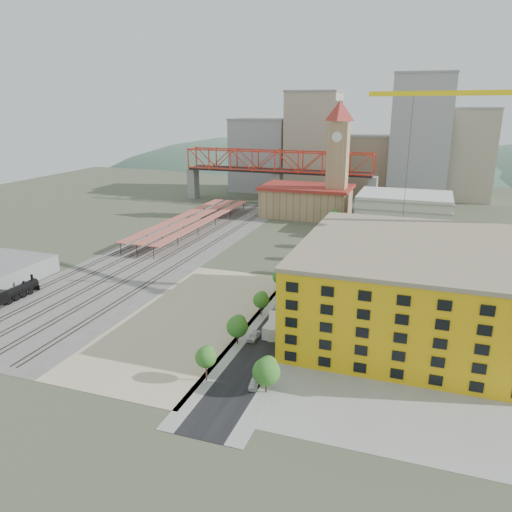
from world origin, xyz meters
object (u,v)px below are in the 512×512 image
(tower_crane, at_px, (510,153))
(site_trailer_d, at_px, (310,278))
(locomotive, at_px, (10,295))
(site_trailer_b, at_px, (275,326))
(site_trailer_a, at_px, (275,325))
(clock_tower, at_px, (338,150))
(construction_building, at_px, (408,286))
(site_trailer_c, at_px, (299,294))
(car_0, at_px, (254,336))

(tower_crane, height_order, site_trailer_d, tower_crane)
(locomotive, xyz_separation_m, site_trailer_b, (66.00, 5.54, -0.51))
(site_trailer_a, bearing_deg, site_trailer_b, -89.37)
(locomotive, height_order, site_trailer_a, locomotive)
(locomotive, distance_m, site_trailer_a, 66.26)
(clock_tower, height_order, locomotive, clock_tower)
(clock_tower, distance_m, site_trailer_a, 115.46)
(site_trailer_b, bearing_deg, clock_tower, 77.71)
(tower_crane, xyz_separation_m, site_trailer_a, (-45.49, -40.25, -34.07))
(construction_building, xyz_separation_m, tower_crane, (19.49, 28.35, 26.03))
(site_trailer_c, bearing_deg, site_trailer_a, -107.02)
(tower_crane, relative_size, site_trailer_a, 5.74)
(site_trailer_c, relative_size, site_trailer_d, 0.83)
(clock_tower, xyz_separation_m, site_trailer_c, (8.00, -91.83, -27.52))
(clock_tower, distance_m, site_trailer_c, 96.20)
(construction_building, height_order, car_0, construction_building)
(site_trailer_d, bearing_deg, construction_building, -38.02)
(site_trailer_b, relative_size, site_trailer_d, 0.97)
(locomotive, relative_size, car_0, 4.48)
(locomotive, xyz_separation_m, tower_crane, (111.49, 46.06, 33.55))
(car_0, bearing_deg, site_trailer_b, 58.80)
(site_trailer_b, bearing_deg, car_0, -137.64)
(car_0, bearing_deg, tower_crane, 43.23)
(clock_tower, distance_m, tower_crane, 89.66)
(site_trailer_d, bearing_deg, car_0, -94.73)
(construction_building, bearing_deg, tower_crane, 55.49)
(clock_tower, distance_m, construction_building, 107.36)
(site_trailer_a, height_order, site_trailer_d, site_trailer_d)
(clock_tower, bearing_deg, construction_building, -71.22)
(clock_tower, relative_size, tower_crane, 0.91)
(site_trailer_a, bearing_deg, locomotive, -174.34)
(construction_building, distance_m, site_trailer_d, 33.90)
(tower_crane, relative_size, site_trailer_d, 5.53)
(tower_crane, bearing_deg, site_trailer_d, -169.87)
(site_trailer_c, distance_m, site_trailer_d, 12.07)
(locomotive, relative_size, site_trailer_b, 2.01)
(site_trailer_b, bearing_deg, construction_building, 8.71)
(site_trailer_a, xyz_separation_m, site_trailer_d, (0.00, 32.13, 0.05))
(clock_tower, xyz_separation_m, car_0, (5.00, -117.10, -27.93))
(tower_crane, bearing_deg, construction_building, -124.51)
(clock_tower, bearing_deg, locomotive, -116.23)
(site_trailer_b, xyz_separation_m, car_0, (-3.00, -4.94, -0.61))
(site_trailer_b, xyz_separation_m, site_trailer_d, (0.00, 32.39, 0.04))
(clock_tower, xyz_separation_m, site_trailer_b, (8.00, -112.16, -27.32))
(construction_building, xyz_separation_m, car_0, (-29.00, -17.11, -8.64))
(site_trailer_d, relative_size, car_0, 2.30)
(construction_building, bearing_deg, car_0, -149.46)
(site_trailer_a, height_order, car_0, site_trailer_a)
(construction_building, xyz_separation_m, locomotive, (-92.00, -17.71, -7.52))
(site_trailer_b, bearing_deg, site_trailer_c, 73.63)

